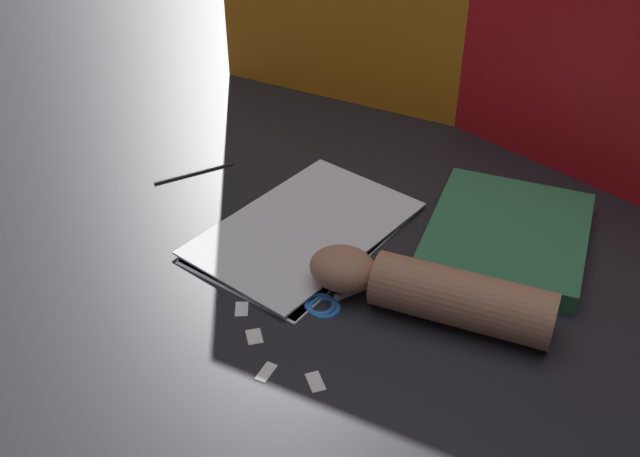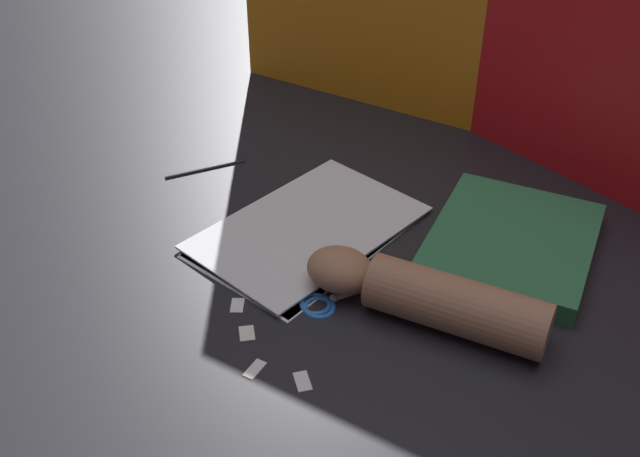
% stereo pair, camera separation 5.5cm
% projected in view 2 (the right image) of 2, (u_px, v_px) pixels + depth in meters
% --- Properties ---
extents(ground_plane, '(6.00, 6.00, 0.00)m').
position_uv_depth(ground_plane, '(326.00, 236.00, 1.10)').
color(ground_plane, black).
extents(backdrop_panel_center, '(0.72, 0.11, 0.41)m').
position_uv_depth(backdrop_panel_center, '(595.00, 57.00, 1.11)').
color(backdrop_panel_center, red).
rests_on(backdrop_panel_center, ground_plane).
extents(paper_stack, '(0.23, 0.34, 0.01)m').
position_uv_depth(paper_stack, '(310.00, 229.00, 1.10)').
color(paper_stack, white).
rests_on(paper_stack, ground_plane).
extents(book_closed, '(0.29, 0.31, 0.03)m').
position_uv_depth(book_closed, '(512.00, 242.00, 1.06)').
color(book_closed, '#2D7247').
rests_on(book_closed, ground_plane).
extents(scissors, '(0.08, 0.16, 0.01)m').
position_uv_depth(scissors, '(337.00, 295.00, 0.98)').
color(scissors, silver).
rests_on(scissors, ground_plane).
extents(hand_forearm, '(0.32, 0.16, 0.07)m').
position_uv_depth(hand_forearm, '(428.00, 296.00, 0.93)').
color(hand_forearm, '#A87556').
rests_on(hand_forearm, ground_plane).
extents(paper_scrap_near, '(0.03, 0.03, 0.00)m').
position_uv_depth(paper_scrap_near, '(303.00, 381.00, 0.87)').
color(paper_scrap_near, white).
rests_on(paper_scrap_near, ground_plane).
extents(paper_scrap_mid, '(0.03, 0.03, 0.00)m').
position_uv_depth(paper_scrap_mid, '(247.00, 333.00, 0.93)').
color(paper_scrap_mid, white).
rests_on(paper_scrap_mid, ground_plane).
extents(paper_scrap_far, '(0.02, 0.03, 0.00)m').
position_uv_depth(paper_scrap_far, '(255.00, 369.00, 0.88)').
color(paper_scrap_far, white).
rests_on(paper_scrap_far, ground_plane).
extents(paper_scrap_side, '(0.03, 0.03, 0.00)m').
position_uv_depth(paper_scrap_side, '(237.00, 305.00, 0.97)').
color(paper_scrap_side, white).
rests_on(paper_scrap_side, ground_plane).
extents(pen, '(0.06, 0.13, 0.01)m').
position_uv_depth(pen, '(206.00, 167.00, 1.25)').
color(pen, black).
rests_on(pen, ground_plane).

